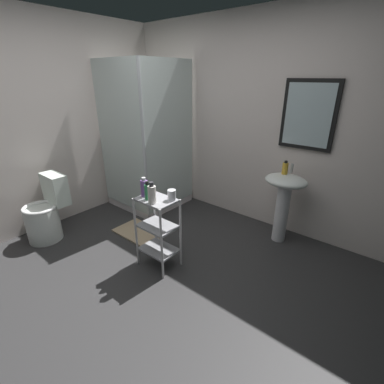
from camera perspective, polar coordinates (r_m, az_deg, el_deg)
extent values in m
cube|color=#2F2F30|center=(2.77, -9.79, -18.22)|extent=(4.20, 4.20, 0.02)
cube|color=silver|center=(3.60, 12.04, 13.68)|extent=(4.20, 0.10, 2.50)
cube|color=black|center=(3.24, 23.02, 14.45)|extent=(0.56, 0.03, 0.72)
cube|color=silver|center=(3.22, 22.91, 14.43)|extent=(0.48, 0.01, 0.64)
cube|color=silver|center=(3.77, -30.48, 11.50)|extent=(0.10, 4.20, 2.50)
cube|color=white|center=(4.31, -8.52, -1.28)|extent=(0.90, 0.90, 0.10)
cube|color=silver|center=(3.73, -14.61, 10.63)|extent=(0.90, 0.02, 1.90)
cube|color=silver|center=(3.68, -4.62, 11.14)|extent=(0.02, 0.90, 1.90)
cylinder|color=silver|center=(3.38, -9.97, 9.80)|extent=(0.04, 0.04, 1.90)
cylinder|color=silver|center=(4.28, -8.56, -0.65)|extent=(0.08, 0.08, 0.00)
cylinder|color=white|center=(3.33, 18.04, -4.32)|extent=(0.15, 0.15, 0.68)
ellipsoid|color=white|center=(3.17, 18.93, 2.21)|extent=(0.46, 0.37, 0.13)
cylinder|color=silver|center=(3.24, 19.98, 4.67)|extent=(0.03, 0.03, 0.10)
cylinder|color=white|center=(3.67, -28.45, -5.90)|extent=(0.37, 0.37, 0.40)
torus|color=white|center=(3.59, -29.09, -2.87)|extent=(0.37, 0.37, 0.04)
cube|color=white|center=(3.59, -26.50, 0.59)|extent=(0.35, 0.17, 0.36)
cylinder|color=silver|center=(2.81, -11.54, -8.21)|extent=(0.02, 0.02, 0.74)
cylinder|color=silver|center=(2.58, -6.32, -10.98)|extent=(0.02, 0.02, 0.74)
cylinder|color=silver|center=(2.95, -7.65, -6.27)|extent=(0.02, 0.02, 0.74)
cylinder|color=silver|center=(2.73, -2.40, -8.68)|extent=(0.02, 0.02, 0.74)
cube|color=#99999E|center=(2.86, -6.85, -11.71)|extent=(0.36, 0.26, 0.02)
cube|color=#99999E|center=(2.72, -7.12, -7.03)|extent=(0.36, 0.26, 0.02)
cube|color=#99999E|center=(2.59, -7.42, -1.66)|extent=(0.36, 0.26, 0.02)
cylinder|color=gold|center=(3.16, 18.74, 4.63)|extent=(0.06, 0.06, 0.12)
cylinder|color=black|center=(3.14, 18.91, 5.91)|extent=(0.03, 0.03, 0.02)
cylinder|color=#8555AB|center=(2.64, -9.87, 0.75)|extent=(0.07, 0.07, 0.16)
cylinder|color=silver|center=(2.61, -10.01, 2.65)|extent=(0.04, 0.04, 0.03)
cylinder|color=#379859|center=(2.57, -9.19, -0.03)|extent=(0.06, 0.06, 0.14)
cylinder|color=black|center=(2.54, -9.31, 1.80)|extent=(0.03, 0.03, 0.04)
cylinder|color=white|center=(2.48, -8.31, -0.57)|extent=(0.07, 0.07, 0.16)
cylinder|color=#333338|center=(2.44, -8.44, 1.60)|extent=(0.04, 0.04, 0.04)
cylinder|color=silver|center=(2.54, -4.22, -0.61)|extent=(0.08, 0.08, 0.10)
cube|color=tan|center=(3.52, -10.86, -8.13)|extent=(0.60, 0.40, 0.02)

